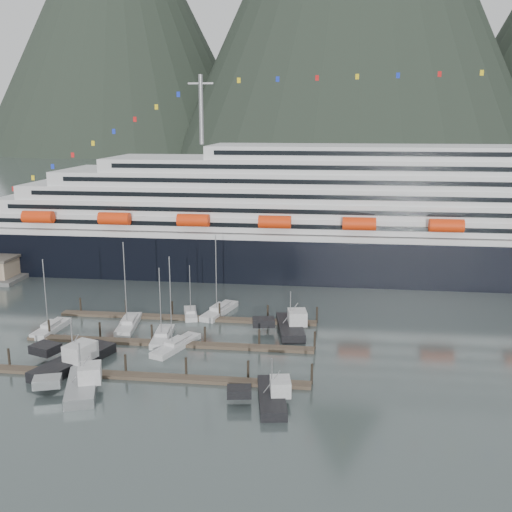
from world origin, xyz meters
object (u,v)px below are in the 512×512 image
at_px(sailboat_f, 191,314).
at_px(sailboat_b, 129,325).
at_px(sailboat_a, 51,329).
at_px(trawler_d, 271,396).
at_px(trawler_a, 73,360).
at_px(trawler_b, 81,384).
at_px(sailboat_c, 163,337).
at_px(trawler_e, 289,326).
at_px(sailboat_g, 219,311).
at_px(sailboat_d, 176,346).
at_px(cruise_ship, 369,224).

bearing_deg(sailboat_f, sailboat_b, 112.26).
relative_size(sailboat_a, trawler_d, 1.18).
relative_size(trawler_a, trawler_b, 1.24).
xyz_separation_m(sailboat_c, trawler_a, (-10.30, -12.55, 0.58)).
distance_m(sailboat_a, sailboat_b, 13.28).
xyz_separation_m(sailboat_b, trawler_e, (28.62, 1.42, 0.54)).
height_order(sailboat_b, sailboat_g, sailboat_b).
height_order(sailboat_a, trawler_a, sailboat_a).
bearing_deg(trawler_d, sailboat_c, 36.05).
distance_m(sailboat_f, trawler_e, 20.03).
bearing_deg(sailboat_c, trawler_d, -141.02).
bearing_deg(trawler_e, sailboat_g, 50.15).
bearing_deg(sailboat_a, sailboat_f, -59.69).
xyz_separation_m(sailboat_a, trawler_d, (40.85, -21.74, 0.44)).
relative_size(sailboat_d, sailboat_g, 0.99).
bearing_deg(sailboat_b, sailboat_d, -135.92).
distance_m(sailboat_d, trawler_e, 20.39).
relative_size(sailboat_g, trawler_e, 1.26).
bearing_deg(trawler_d, trawler_a, 66.71).
bearing_deg(sailboat_g, sailboat_a, 130.79).
xyz_separation_m(sailboat_d, trawler_d, (17.12, -16.69, 0.43)).
distance_m(trawler_a, trawler_b, 9.10).
bearing_deg(cruise_ship, trawler_e, -110.00).
height_order(sailboat_a, trawler_d, sailboat_a).
bearing_deg(trawler_d, sailboat_d, 36.72).
relative_size(cruise_ship, trawler_e, 16.46).
height_order(sailboat_a, sailboat_b, sailboat_b).
height_order(cruise_ship, sailboat_g, cruise_ship).
bearing_deg(sailboat_d, cruise_ship, -11.83).
xyz_separation_m(trawler_a, trawler_e, (31.21, 19.10, -0.01)).
distance_m(trawler_a, trawler_e, 36.59).
relative_size(sailboat_c, trawler_e, 1.03).
bearing_deg(trawler_a, sailboat_g, -13.16).
xyz_separation_m(cruise_ship, sailboat_f, (-34.75, -36.99, -11.65)).
height_order(sailboat_f, trawler_d, sailboat_f).
xyz_separation_m(cruise_ship, sailboat_b, (-44.29, -44.47, -11.59)).
distance_m(cruise_ship, sailboat_d, 63.88).
relative_size(sailboat_d, trawler_e, 1.25).
xyz_separation_m(sailboat_a, trawler_a, (10.15, -13.93, 0.57)).
relative_size(sailboat_d, sailboat_f, 1.54).
bearing_deg(trawler_b, trawler_d, -108.93).
height_order(cruise_ship, sailboat_c, cruise_ship).
distance_m(sailboat_g, trawler_e, 16.15).
bearing_deg(trawler_d, sailboat_a, 52.97).
bearing_deg(sailboat_d, sailboat_g, 8.84).
relative_size(sailboat_f, trawler_b, 0.84).
distance_m(sailboat_b, sailboat_d, 14.08).
xyz_separation_m(trawler_d, trawler_e, (0.51, 26.91, 0.12)).
xyz_separation_m(cruise_ship, trawler_b, (-42.25, -69.99, -11.09)).
xyz_separation_m(sailboat_f, trawler_a, (-12.13, -25.16, 0.61)).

